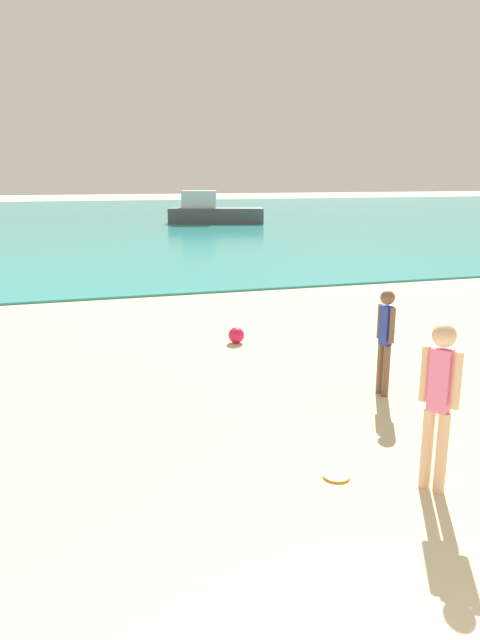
{
  "coord_description": "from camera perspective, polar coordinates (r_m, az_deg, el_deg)",
  "views": [
    {
      "loc": [
        -1.67,
        -0.88,
        3.07
      ],
      "look_at": [
        0.51,
        6.39,
        1.19
      ],
      "focal_mm": 32.78,
      "sensor_mm": 36.0,
      "label": 1
    }
  ],
  "objects": [
    {
      "name": "boat_far",
      "position": [
        38.35,
        -2.71,
        10.49
      ],
      "size": [
        6.36,
        3.56,
        2.06
      ],
      "rotation": [
        0.0,
        0.0,
        -0.29
      ],
      "color": "#4C4C51",
      "rests_on": "water"
    },
    {
      "name": "frisbee",
      "position": [
        6.41,
        9.39,
        -14.77
      ],
      "size": [
        0.29,
        0.29,
        0.03
      ],
      "primitive_type": "cylinder",
      "color": "orange",
      "rests_on": "ground"
    },
    {
      "name": "person_distant",
      "position": [
        8.47,
        13.99,
        -1.56
      ],
      "size": [
        0.2,
        0.35,
        1.53
      ],
      "rotation": [
        0.0,
        0.0,
        4.83
      ],
      "color": "brown",
      "rests_on": "ground"
    },
    {
      "name": "water",
      "position": [
        45.06,
        -14.72,
        9.62
      ],
      "size": [
        160.0,
        60.0,
        0.06
      ],
      "primitive_type": "cube",
      "color": "teal",
      "rests_on": "ground"
    },
    {
      "name": "person_standing",
      "position": [
        6.01,
        18.83,
        -7.23
      ],
      "size": [
        0.26,
        0.35,
        1.73
      ],
      "rotation": [
        0.0,
        0.0,
        5.3
      ],
      "color": "#DDAD84",
      "rests_on": "ground"
    },
    {
      "name": "beach_ball",
      "position": [
        10.99,
        -0.37,
        -1.49
      ],
      "size": [
        0.3,
        0.3,
        0.3
      ],
      "primitive_type": "sphere",
      "color": "#E51E4C",
      "rests_on": "ground"
    }
  ]
}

